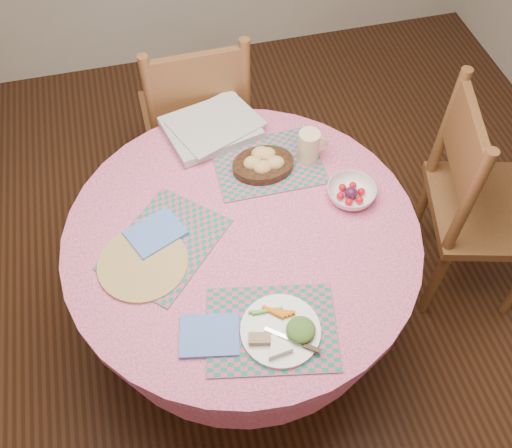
% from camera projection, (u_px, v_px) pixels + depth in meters
% --- Properties ---
extents(ground, '(4.00, 4.00, 0.00)m').
position_uv_depth(ground, '(245.00, 328.00, 2.57)').
color(ground, '#331C0F').
rests_on(ground, ground).
extents(dining_table, '(1.24, 1.24, 0.75)m').
position_uv_depth(dining_table, '(243.00, 262.00, 2.12)').
color(dining_table, pink).
rests_on(dining_table, ground).
extents(chair_right, '(0.57, 0.59, 1.05)m').
position_uv_depth(chair_right, '(477.00, 201.00, 2.30)').
color(chair_right, brown).
rests_on(chair_right, ground).
extents(chair_back, '(0.48, 0.46, 1.02)m').
position_uv_depth(chair_back, '(197.00, 118.00, 2.60)').
color(chair_back, brown).
rests_on(chair_back, ground).
extents(placemat_front, '(0.45, 0.37, 0.01)m').
position_uv_depth(placemat_front, '(272.00, 329.00, 1.75)').
color(placemat_front, '#157965').
rests_on(placemat_front, dining_table).
extents(placemat_left, '(0.49, 0.50, 0.01)m').
position_uv_depth(placemat_left, '(165.00, 244.00, 1.93)').
color(placemat_left, '#157965').
rests_on(placemat_left, dining_table).
extents(placemat_back, '(0.40, 0.30, 0.01)m').
position_uv_depth(placemat_back, '(268.00, 163.00, 2.15)').
color(placemat_back, '#157965').
rests_on(placemat_back, dining_table).
extents(wicker_trivet, '(0.30, 0.30, 0.01)m').
position_uv_depth(wicker_trivet, '(143.00, 263.00, 1.88)').
color(wicker_trivet, olive).
rests_on(wicker_trivet, dining_table).
extents(napkin_near, '(0.20, 0.17, 0.01)m').
position_uv_depth(napkin_near, '(209.00, 335.00, 1.73)').
color(napkin_near, '#517BD2').
rests_on(napkin_near, dining_table).
extents(napkin_far, '(0.22, 0.20, 0.01)m').
position_uv_depth(napkin_far, '(155.00, 233.00, 1.95)').
color(napkin_far, '#517BD2').
rests_on(napkin_far, placemat_left).
extents(dinner_plate, '(0.25, 0.25, 0.05)m').
position_uv_depth(dinner_plate, '(284.00, 330.00, 1.72)').
color(dinner_plate, white).
rests_on(dinner_plate, placemat_front).
extents(bread_bowl, '(0.23, 0.23, 0.08)m').
position_uv_depth(bread_bowl, '(263.00, 163.00, 2.11)').
color(bread_bowl, black).
rests_on(bread_bowl, placemat_back).
extents(latte_mug, '(0.12, 0.08, 0.13)m').
position_uv_depth(latte_mug, '(309.00, 146.00, 2.11)').
color(latte_mug, beige).
rests_on(latte_mug, placemat_back).
extents(fruit_bowl, '(0.21, 0.21, 0.05)m').
position_uv_depth(fruit_bowl, '(351.00, 193.00, 2.03)').
color(fruit_bowl, white).
rests_on(fruit_bowl, dining_table).
extents(newspaper_stack, '(0.41, 0.35, 0.04)m').
position_uv_depth(newspaper_stack, '(211.00, 127.00, 2.23)').
color(newspaper_stack, silver).
rests_on(newspaper_stack, dining_table).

